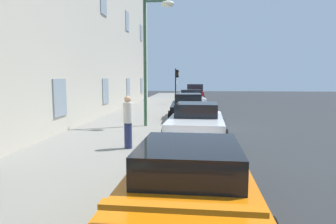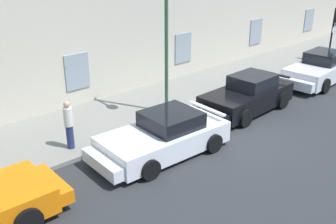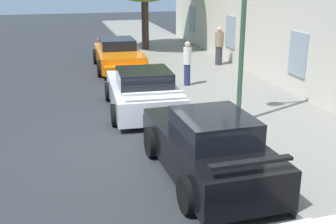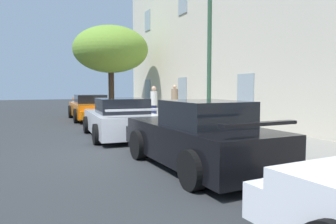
% 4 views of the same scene
% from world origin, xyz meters
% --- Properties ---
extents(ground_plane, '(80.00, 80.00, 0.00)m').
position_xyz_m(ground_plane, '(0.00, 0.00, 0.00)').
color(ground_plane, '#2B2D30').
extents(sidewalk, '(60.00, 4.05, 0.14)m').
position_xyz_m(sidewalk, '(0.00, 3.93, 0.07)').
color(sidewalk, gray).
rests_on(sidewalk, ground).
extents(building_facade, '(38.26, 4.52, 11.53)m').
position_xyz_m(building_facade, '(-0.00, 7.96, 5.78)').
color(building_facade, beige).
rests_on(building_facade, ground).
extents(sportscar_red_lead, '(5.09, 2.25, 1.36)m').
position_xyz_m(sportscar_red_lead, '(-9.44, 0.59, 0.62)').
color(sportscar_red_lead, orange).
rests_on(sportscar_red_lead, ground).
extents(sportscar_yellow_flank, '(4.76, 2.40, 1.40)m').
position_xyz_m(sportscar_yellow_flank, '(-3.23, 0.48, 0.60)').
color(sportscar_yellow_flank, white).
rests_on(sportscar_yellow_flank, ground).
extents(sportscar_white_middle, '(4.77, 2.17, 1.50)m').
position_xyz_m(sportscar_white_middle, '(1.78, 0.91, 0.65)').
color(sportscar_white_middle, black).
rests_on(sportscar_white_middle, ground).
extents(sportscar_tail_end, '(5.05, 2.36, 1.51)m').
position_xyz_m(sportscar_tail_end, '(7.58, 0.82, 0.66)').
color(sportscar_tail_end, white).
rests_on(sportscar_tail_end, ground).
extents(hatchback_parked, '(3.60, 1.96, 1.79)m').
position_xyz_m(hatchback_parked, '(14.81, 0.52, 0.80)').
color(hatchback_parked, red).
rests_on(hatchback_parked, ground).
extents(traffic_light, '(0.44, 0.36, 3.05)m').
position_xyz_m(traffic_light, '(11.35, 2.15, 2.22)').
color(traffic_light, black).
rests_on(traffic_light, sidewalk).
extents(street_lamp, '(0.44, 1.42, 5.81)m').
position_xyz_m(street_lamp, '(-0.84, 2.42, 4.14)').
color(street_lamp, '#2D5138').
rests_on(street_lamp, sidewalk).
extents(pedestrian_admiring, '(0.34, 0.34, 1.69)m').
position_xyz_m(pedestrian_admiring, '(-5.33, 2.64, 1.02)').
color(pedestrian_admiring, navy).
rests_on(pedestrian_admiring, sidewalk).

